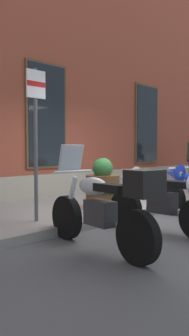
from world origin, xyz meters
The scene contains 6 objects.
ground_plane centered at (0.00, 0.00, 0.00)m, with size 140.00×140.00×0.00m, color #4C4C4F.
sidewalk centered at (0.00, 1.38, 0.07)m, with size 30.83×2.75×0.14m, color gray.
motorcycle_silver_touring centered at (-2.16, -1.01, 0.57)m, with size 0.76×2.11×1.37m.
motorcycle_white_sport centered at (-0.78, -0.88, 0.56)m, with size 0.62×1.96×1.03m.
parking_sign centered at (-1.96, 0.61, 1.72)m, with size 0.36×0.07×2.44m.
barrel_planter centered at (-0.26, 0.69, 0.55)m, with size 0.69×0.69×0.99m.
Camera 1 is at (-5.53, -4.01, 1.32)m, focal length 38.50 mm.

